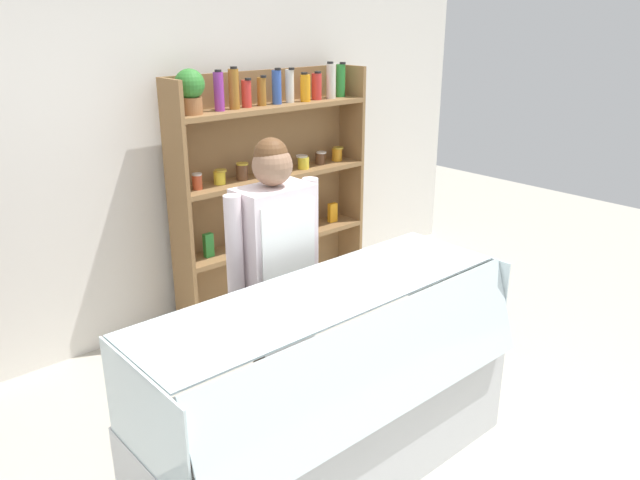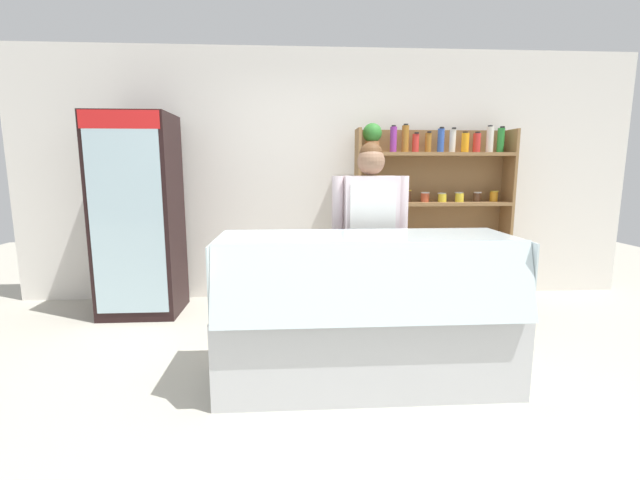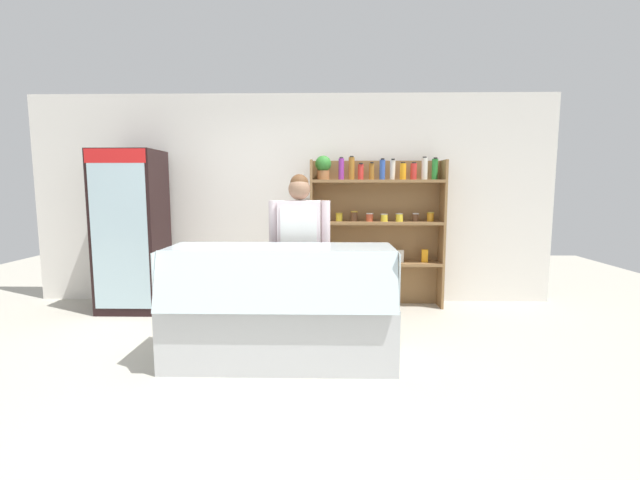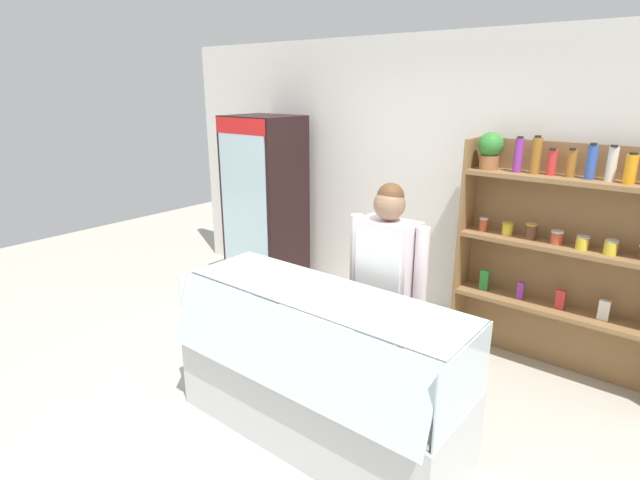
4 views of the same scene
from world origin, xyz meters
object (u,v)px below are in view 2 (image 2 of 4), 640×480
shelving_unit (429,202)px  shop_clerk (370,229)px  deli_display_case (364,337)px  drinks_fridge (139,216)px

shelving_unit → shop_clerk: (-0.86, -1.22, -0.11)m
shelving_unit → deli_display_case: bearing=-118.7°
drinks_fridge → deli_display_case: 2.60m
shelving_unit → shop_clerk: 1.49m
shop_clerk → shelving_unit: bearing=54.7°
shelving_unit → shop_clerk: bearing=-125.3°
shop_clerk → deli_display_case: bearing=-102.4°
drinks_fridge → deli_display_case: (1.98, -1.54, -0.66)m
shelving_unit → deli_display_case: (-0.99, -1.81, -0.76)m
deli_display_case → drinks_fridge: bearing=142.2°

